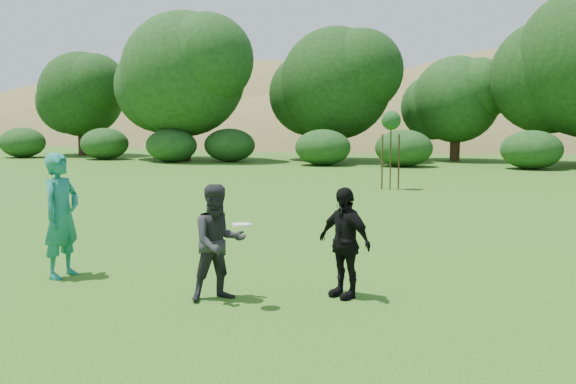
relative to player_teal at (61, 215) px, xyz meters
name	(u,v)px	position (x,y,z in m)	size (l,w,h in m)	color
ground	(239,282)	(2.88, 0.40, -1.01)	(120.00, 120.00, 0.00)	#19470C
player_teal	(61,215)	(0.00, 0.00, 0.00)	(0.74, 0.48, 2.02)	#1A7561
player_grey	(218,243)	(2.94, -0.59, -0.18)	(0.80, 0.63, 1.65)	#252527
player_black	(344,242)	(4.62, 0.02, -0.21)	(0.94, 0.39, 1.60)	black
frisbee	(242,225)	(3.38, -0.88, 0.14)	(0.27, 0.27, 0.03)	white
sapling	(391,123)	(3.76, 14.44, 1.41)	(0.70, 0.70, 2.85)	#382816
hillside	(424,240)	(2.32, 68.85, -12.98)	(150.00, 72.00, 52.00)	olive
tree_row	(461,77)	(6.11, 29.09, 3.86)	(53.92, 10.38, 9.62)	#3A2616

